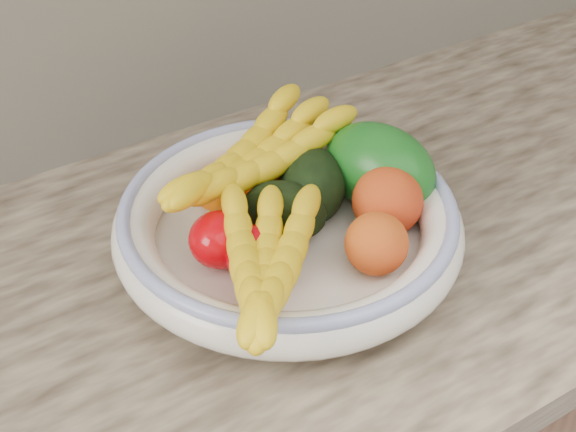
{
  "coord_description": "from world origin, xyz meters",
  "views": [
    {
      "loc": [
        -0.37,
        1.07,
        1.5
      ],
      "look_at": [
        0.0,
        1.66,
        0.96
      ],
      "focal_mm": 50.0,
      "sensor_mm": 36.0,
      "label": 1
    }
  ],
  "objects_px": {
    "green_mango": "(379,167)",
    "banana_bunch_back": "(253,165)",
    "banana_bunch_front": "(265,273)",
    "fruit_bowl": "(288,224)"
  },
  "relations": [
    {
      "from": "banana_bunch_front",
      "to": "fruit_bowl",
      "type": "bearing_deg",
      "value": -8.56
    },
    {
      "from": "fruit_bowl",
      "to": "green_mango",
      "type": "relative_size",
      "value": 2.71
    },
    {
      "from": "fruit_bowl",
      "to": "green_mango",
      "type": "bearing_deg",
      "value": 1.83
    },
    {
      "from": "green_mango",
      "to": "banana_bunch_front",
      "type": "relative_size",
      "value": 0.52
    },
    {
      "from": "green_mango",
      "to": "banana_bunch_back",
      "type": "xyz_separation_m",
      "value": [
        -0.13,
        0.07,
        0.01
      ]
    },
    {
      "from": "green_mango",
      "to": "banana_bunch_front",
      "type": "bearing_deg",
      "value": -174.61
    },
    {
      "from": "fruit_bowl",
      "to": "banana_bunch_back",
      "type": "distance_m",
      "value": 0.08
    },
    {
      "from": "green_mango",
      "to": "banana_bunch_back",
      "type": "height_order",
      "value": "green_mango"
    },
    {
      "from": "banana_bunch_back",
      "to": "banana_bunch_front",
      "type": "xyz_separation_m",
      "value": [
        -0.08,
        -0.16,
        -0.01
      ]
    },
    {
      "from": "fruit_bowl",
      "to": "banana_bunch_front",
      "type": "height_order",
      "value": "banana_bunch_front"
    }
  ]
}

